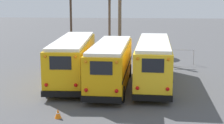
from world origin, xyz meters
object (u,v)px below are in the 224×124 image
school_bus_1 (111,64)px  traffic_cone (58,114)px  utility_pole (120,12)px  school_bus_2 (153,61)px  school_bus_0 (73,58)px

school_bus_1 → traffic_cone: 7.06m
school_bus_1 → utility_pole: utility_pole is taller
utility_pole → traffic_cone: bearing=-95.6°
utility_pole → traffic_cone: utility_pole is taller
traffic_cone → school_bus_1: bearing=71.5°
school_bus_2 → traffic_cone: bearing=-124.4°
school_bus_2 → traffic_cone: school_bus_2 is taller
school_bus_0 → traffic_cone: 8.25m
school_bus_2 → utility_pole: 12.90m
school_bus_2 → utility_pole: bearing=105.0°
school_bus_1 → utility_pole: 13.48m
school_bus_0 → utility_pole: (2.72, 11.61, 2.98)m
school_bus_0 → school_bus_1: bearing=-27.0°
traffic_cone → school_bus_2: bearing=55.6°
utility_pole → school_bus_1: bearing=-88.9°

